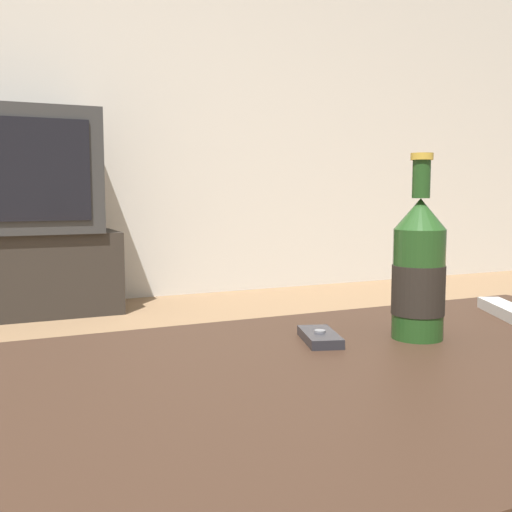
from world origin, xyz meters
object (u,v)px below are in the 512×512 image
Objects in this scene: tv_stand at (21,274)px; cell_phone at (318,337)px; beer_bottle at (419,272)px; television at (17,171)px; remote_control at (505,310)px.

cell_phone is at bearing -83.95° from tv_stand.
beer_bottle is (0.42, -2.64, 0.31)m from tv_stand.
tv_stand is 2.62m from cell_phone.
tv_stand is 2.69m from beer_bottle.
television is at bearing -90.00° from tv_stand.
remote_control reaches higher than cell_phone.
tv_stand is 2.67m from remote_control.
beer_bottle is at bearing -80.93° from television.
beer_bottle is (0.42, -2.64, -0.23)m from television.
television is 7.33× the size of cell_phone.
television is 2.68m from beer_bottle.
remote_control is (0.40, 0.03, 0.00)m from cell_phone.
television reaches higher than cell_phone.
remote_control is at bearing -75.36° from television.
remote_control is (0.25, 0.07, -0.09)m from beer_bottle.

